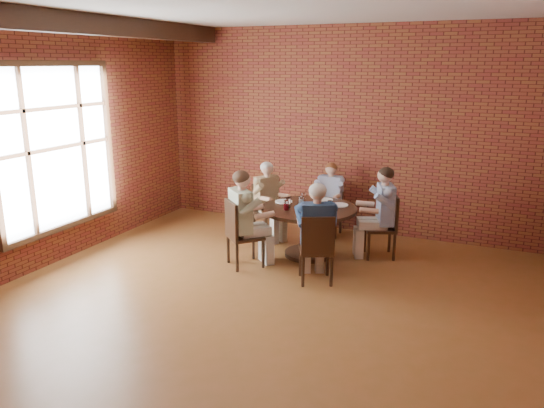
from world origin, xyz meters
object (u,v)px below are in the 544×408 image
at_px(diner_b, 330,200).
at_px(diner_a, 381,213).
at_px(smartphone, 330,213).
at_px(chair_d, 239,231).
at_px(chair_e, 317,247).
at_px(dining_table, 309,222).
at_px(diner_c, 268,201).
at_px(chair_b, 331,206).
at_px(chair_c, 266,208).
at_px(chair_a, 386,223).
at_px(diner_d, 245,219).
at_px(diner_e, 316,233).

bearing_deg(diner_b, diner_a, -35.38).
bearing_deg(smartphone, chair_d, -170.46).
bearing_deg(chair_e, dining_table, -90.00).
bearing_deg(diner_a, chair_e, -43.56).
relative_size(diner_b, diner_c, 0.96).
bearing_deg(diner_a, chair_d, -77.44).
distance_m(chair_b, chair_c, 1.10).
bearing_deg(chair_a, dining_table, -90.00).
relative_size(diner_c, diner_d, 0.92).
height_order(chair_a, diner_b, diner_b).
xyz_separation_m(chair_b, chair_c, (-0.92, -0.61, 0.01)).
xyz_separation_m(diner_c, diner_e, (1.30, -1.36, 0.03)).
bearing_deg(diner_a, chair_b, -149.02).
distance_m(dining_table, diner_e, 0.97).
bearing_deg(chair_b, diner_a, -37.98).
bearing_deg(chair_e, chair_a, -139.33).
height_order(chair_b, chair_e, chair_e).
distance_m(dining_table, diner_b, 1.08).
bearing_deg(dining_table, diner_b, 91.63).
bearing_deg(smartphone, chair_a, 23.42).
bearing_deg(chair_d, diner_b, -68.02).
bearing_deg(smartphone, dining_table, 135.54).
bearing_deg(chair_d, chair_b, -67.30).
xyz_separation_m(chair_a, chair_c, (-2.00, 0.10, -0.02)).
bearing_deg(diner_a, chair_a, 90.00).
distance_m(chair_c, diner_e, 1.97).
relative_size(chair_d, chair_e, 1.03).
height_order(dining_table, smartphone, smartphone).
bearing_deg(chair_a, diner_e, -48.54).
distance_m(chair_a, chair_d, 2.18).
bearing_deg(diner_d, chair_b, -66.28).
bearing_deg(chair_e, diner_b, -102.38).
height_order(diner_c, chair_e, diner_c).
bearing_deg(diner_c, chair_a, -62.28).
relative_size(dining_table, diner_d, 1.02).
relative_size(dining_table, diner_e, 1.05).
bearing_deg(diner_c, chair_d, -144.19).
bearing_deg(chair_a, chair_e, -45.97).
bearing_deg(chair_c, dining_table, -90.00).
xyz_separation_m(chair_d, diner_e, (1.16, -0.06, 0.15)).
distance_m(diner_c, diner_e, 1.89).
height_order(chair_b, chair_d, chair_d).
bearing_deg(chair_b, diner_d, -110.56).
bearing_deg(chair_c, diner_b, -30.11).
xyz_separation_m(chair_d, chair_e, (1.20, -0.14, -0.01)).
distance_m(chair_a, chair_c, 2.00).
distance_m(chair_a, diner_a, 0.18).
height_order(diner_a, chair_e, diner_a).
bearing_deg(chair_e, diner_c, -73.03).
height_order(chair_d, diner_e, diner_e).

